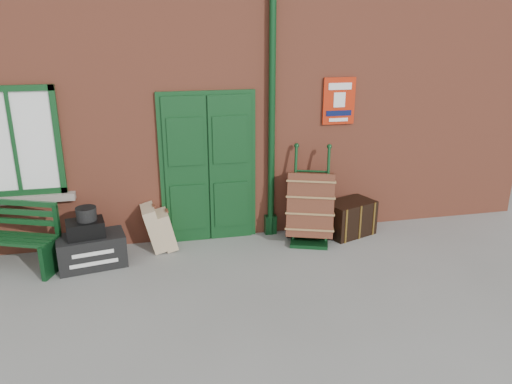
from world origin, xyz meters
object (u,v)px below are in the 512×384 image
object	(u,v)px
bench	(1,234)
houdini_trunk	(92,251)
porter_trolley	(310,206)
dark_trunk	(349,218)

from	to	relation	value
bench	houdini_trunk	bearing A→B (deg)	11.22
bench	porter_trolley	distance (m)	4.34
houdini_trunk	dark_trunk	size ratio (longest dim) A/B	1.18
houdini_trunk	porter_trolley	size ratio (longest dim) A/B	0.62
porter_trolley	dark_trunk	bearing A→B (deg)	26.15
houdini_trunk	bench	bearing A→B (deg)	159.40
bench	dark_trunk	bearing A→B (deg)	22.39
porter_trolley	houdini_trunk	bearing A→B (deg)	-156.89
houdini_trunk	dark_trunk	bearing A→B (deg)	-6.04
bench	porter_trolley	bearing A→B (deg)	21.48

